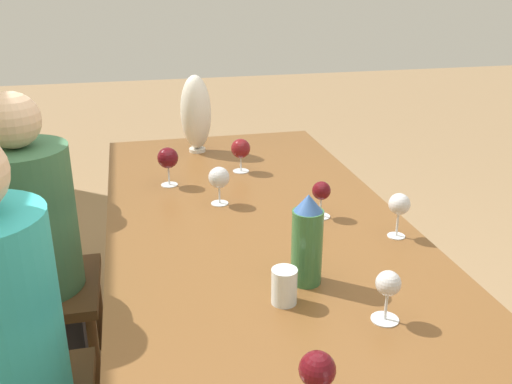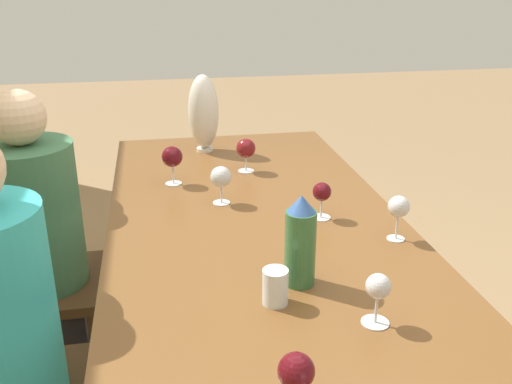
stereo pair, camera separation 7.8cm
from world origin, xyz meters
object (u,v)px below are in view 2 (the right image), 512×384
(person_far, at_px, (41,238))
(water_bottle, at_px, (300,242))
(wine_glass_3, at_px, (322,193))
(wine_glass_2, at_px, (378,289))
(wine_glass_0, at_px, (399,208))
(wine_glass_5, at_px, (172,157))
(wine_glass_4, at_px, (246,149))
(chair_far, at_px, (20,270))
(wine_glass_6, at_px, (221,178))
(wine_glass_7, at_px, (296,373))
(vase, at_px, (204,112))
(water_tumbler, at_px, (275,287))

(person_far, bearing_deg, water_bottle, -131.36)
(wine_glass_3, xyz_separation_m, person_far, (0.31, 0.98, -0.23))
(water_bottle, height_order, wine_glass_2, water_bottle)
(wine_glass_0, xyz_separation_m, wine_glass_5, (0.62, 0.67, 0.00))
(wine_glass_0, height_order, wine_glass_5, wine_glass_5)
(wine_glass_4, bearing_deg, person_far, 104.35)
(chair_far, bearing_deg, wine_glass_5, -79.31)
(wine_glass_6, relative_size, wine_glass_7, 1.03)
(wine_glass_4, height_order, person_far, person_far)
(vase, height_order, person_far, person_far)
(water_bottle, distance_m, wine_glass_3, 0.44)
(wine_glass_0, bearing_deg, wine_glass_2, 151.09)
(wine_glass_6, xyz_separation_m, person_far, (0.12, 0.66, -0.24))
(water_bottle, bearing_deg, wine_glass_5, 20.17)
(wine_glass_0, distance_m, wine_glass_3, 0.27)
(wine_glass_0, xyz_separation_m, wine_glass_4, (0.71, 0.36, -0.01))
(wine_glass_4, relative_size, person_far, 0.12)
(wine_glass_5, height_order, person_far, person_far)
(water_tumbler, bearing_deg, wine_glass_4, -5.08)
(water_tumbler, relative_size, wine_glass_0, 0.65)
(vase, xyz_separation_m, wine_glass_3, (-0.83, -0.32, -0.09))
(wine_glass_4, bearing_deg, wine_glass_2, -173.44)
(wine_glass_0, bearing_deg, wine_glass_4, 26.89)
(wine_glass_4, relative_size, wine_glass_5, 0.92)
(water_bottle, bearing_deg, wine_glass_0, -60.90)
(water_bottle, relative_size, chair_far, 0.26)
(water_tumbler, xyz_separation_m, wine_glass_3, (0.49, -0.26, 0.04))
(vase, distance_m, person_far, 0.91)
(water_bottle, relative_size, water_tumbler, 2.70)
(vase, bearing_deg, wine_glass_4, -155.75)
(wine_glass_3, height_order, wine_glass_7, wine_glass_7)
(water_tumbler, xyz_separation_m, wine_glass_2, (-0.13, -0.22, 0.05))
(wine_glass_4, bearing_deg, wine_glass_5, 107.26)
(wine_glass_7, bearing_deg, wine_glass_5, 7.66)
(wine_glass_2, relative_size, wine_glass_3, 1.04)
(water_bottle, height_order, wine_glass_6, water_bottle)
(person_far, bearing_deg, wine_glass_4, -75.65)
(wine_glass_5, distance_m, chair_far, 0.71)
(wine_glass_3, relative_size, person_far, 0.11)
(wine_glass_0, relative_size, chair_far, 0.15)
(vase, bearing_deg, wine_glass_2, -169.33)
(wine_glass_2, height_order, wine_glass_5, wine_glass_5)
(water_tumbler, distance_m, wine_glass_4, 1.01)
(vase, distance_m, wine_glass_3, 0.89)
(wine_glass_5, xyz_separation_m, chair_far, (-0.11, 0.59, -0.38))
(wine_glass_2, relative_size, chair_far, 0.14)
(wine_glass_5, relative_size, wine_glass_6, 1.10)
(wine_glass_6, bearing_deg, water_tumbler, -175.40)
(wine_glass_6, height_order, wine_glass_7, wine_glass_6)
(wine_glass_0, xyz_separation_m, wine_glass_6, (0.39, 0.50, -0.01))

